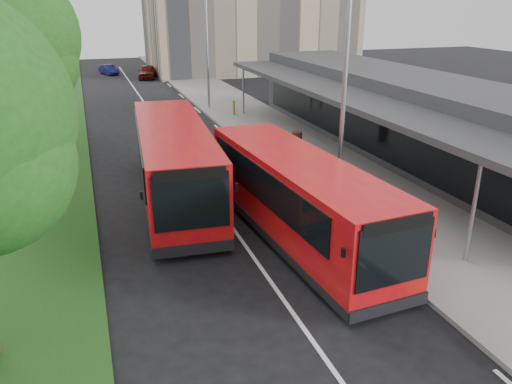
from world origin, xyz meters
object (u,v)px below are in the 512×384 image
at_px(tree_far, 34,51).
at_px(lamp_post_far, 206,42).
at_px(bus_main, 298,199).
at_px(car_near, 147,72).
at_px(lamp_post_near, 342,85).
at_px(bus_second, 174,162).
at_px(car_far, 109,70).
at_px(litter_bin, 297,141).
at_px(bollard, 234,108).
at_px(tree_mid, 8,45).

bearing_deg(tree_far, lamp_post_far, 4.87).
relative_size(tree_far, bus_main, 0.69).
bearing_deg(tree_far, car_near, 63.61).
bearing_deg(bus_main, lamp_post_far, 79.91).
distance_m(tree_far, car_near, 20.65).
relative_size(lamp_post_near, car_near, 2.03).
relative_size(bus_second, car_far, 3.47).
height_order(bus_main, bus_second, bus_second).
bearing_deg(bus_main, car_near, 85.70).
distance_m(litter_bin, car_near, 29.82).
relative_size(lamp_post_near, bus_second, 0.74).
relative_size(lamp_post_far, bus_main, 0.79).
relative_size(lamp_post_near, bus_main, 0.79).
relative_size(tree_far, litter_bin, 7.30).
relative_size(lamp_post_far, car_far, 2.58).
distance_m(litter_bin, bollard, 9.26).
bearing_deg(litter_bin, lamp_post_near, -102.70).
bearing_deg(tree_far, lamp_post_near, -59.71).
relative_size(lamp_post_far, litter_bin, 8.34).
bearing_deg(tree_far, bollard, -10.09).
xyz_separation_m(tree_mid, car_far, (5.45, 34.42, -5.30)).
height_order(tree_far, bus_main, tree_far).
distance_m(bus_main, car_far, 43.38).
bearing_deg(lamp_post_far, bollard, -71.27).
xyz_separation_m(lamp_post_near, bollard, (1.06, 16.88, -4.08)).
xyz_separation_m(litter_bin, bollard, (-0.67, 9.23, 0.00)).
bearing_deg(lamp_post_far, litter_bin, -82.05).
relative_size(bus_main, car_near, 2.56).
relative_size(bus_main, car_far, 3.24).
distance_m(bus_main, bollard, 18.97).
relative_size(bus_main, bollard, 10.41).
xyz_separation_m(tree_mid, bus_second, (5.65, -3.94, -4.27)).
bearing_deg(car_far, car_near, -70.23).
bearing_deg(litter_bin, bus_second, -147.80).
bearing_deg(tree_mid, car_far, 81.00).
bearing_deg(car_near, lamp_post_far, -70.39).
distance_m(tree_far, bollard, 12.97).
bearing_deg(bollard, lamp_post_near, -93.58).
bearing_deg(tree_far, bus_main, -67.09).
relative_size(litter_bin, car_near, 0.24).
height_order(litter_bin, car_near, car_near).
distance_m(bus_second, car_far, 38.37).
xyz_separation_m(tree_far, car_far, (5.45, 22.42, -4.01)).
height_order(tree_far, litter_bin, tree_far).
bearing_deg(bus_second, car_far, 94.87).
height_order(lamp_post_near, car_near, lamp_post_near).
height_order(tree_mid, litter_bin, tree_mid).
relative_size(tree_mid, car_near, 2.29).
bearing_deg(lamp_post_near, car_near, 93.25).
xyz_separation_m(tree_far, bus_main, (8.80, -20.82, -3.08)).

